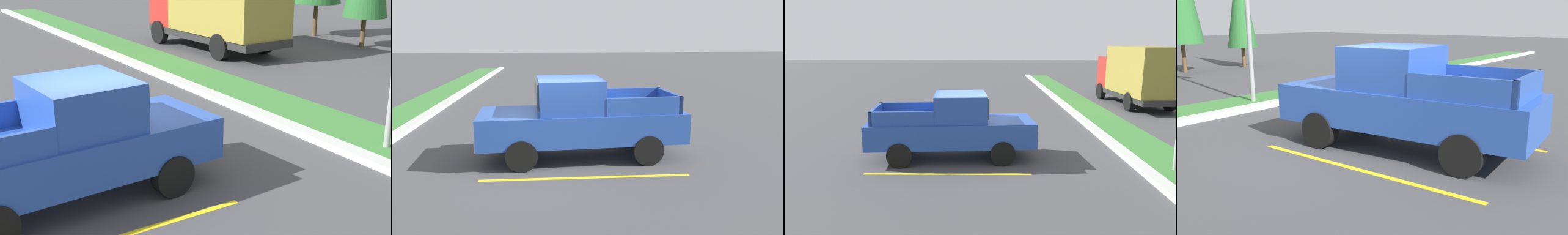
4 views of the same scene
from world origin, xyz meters
The scene contains 4 objects.
ground_plane centered at (0.00, 0.00, 0.00)m, with size 120.00×120.00×0.00m, color #424244.
parking_line_near centered at (-1.06, -0.70, 0.00)m, with size 0.12×4.80×0.01m, color yellow.
parking_line_far centered at (2.04, -0.70, 0.00)m, with size 0.12×4.80×0.01m, color yellow.
pickup_truck_main centered at (0.49, -0.65, 1.04)m, with size 2.27×5.35×2.10m.
Camera 2 is at (-9.50, -0.06, 3.20)m, focal length 36.20 mm.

